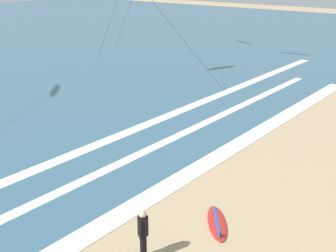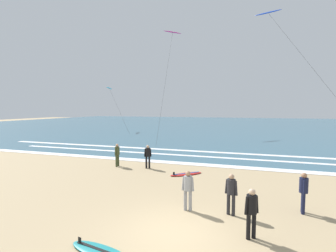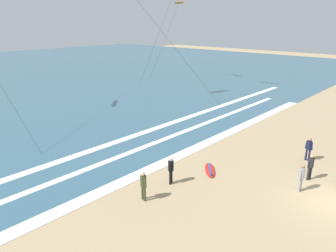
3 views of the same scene
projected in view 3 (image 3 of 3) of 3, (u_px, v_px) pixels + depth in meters
ground_plane at (336, 204)px, 15.96m from camera, size 160.00×160.00×0.00m
wave_foam_shoreline at (171, 159)px, 21.03m from camera, size 41.85×0.93×0.01m
wave_foam_mid_break at (154, 143)px, 23.85m from camera, size 39.33×0.54×0.01m
wave_foam_outer_break at (146, 132)px, 26.28m from camera, size 50.40×0.70×0.01m
surfer_mid_group at (171, 168)px, 17.66m from camera, size 0.50×0.32×1.60m
surfer_right_near at (311, 165)px, 18.09m from camera, size 0.51×0.32×1.60m
surfer_background_far at (309, 147)px, 20.61m from camera, size 0.32×0.51×1.60m
surfer_left_far at (302, 175)px, 16.86m from camera, size 0.51×0.32×1.60m
surfer_foreground_main at (143, 184)px, 15.99m from camera, size 0.32×0.52×1.60m
surfboard_foreground_flat at (210, 170)px, 19.47m from camera, size 1.99×1.81×0.25m
kite_orange_mid_center at (179, 3)px, 45.44m from camera, size 2.22×6.64×11.60m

